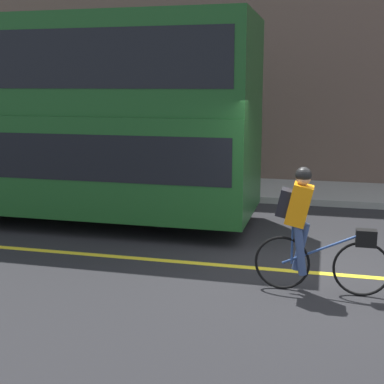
{
  "coord_description": "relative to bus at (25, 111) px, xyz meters",
  "views": [
    {
      "loc": [
        0.1,
        -7.68,
        2.76
      ],
      "look_at": [
        -1.96,
        0.58,
        1.03
      ],
      "focal_mm": 50.0,
      "sensor_mm": 36.0,
      "label": 1
    }
  ],
  "objects": [
    {
      "name": "sidewalk_curb",
      "position": [
        5.84,
        3.78,
        -2.14
      ],
      "size": [
        60.0,
        2.53,
        0.15
      ],
      "color": "gray",
      "rests_on": "ground_plane"
    },
    {
      "name": "building_facade",
      "position": [
        5.84,
        5.2,
        2.25
      ],
      "size": [
        60.0,
        0.3,
        8.93
      ],
      "color": "brown",
      "rests_on": "ground_plane"
    },
    {
      "name": "ground_plane",
      "position": [
        5.84,
        -2.1,
        -2.21
      ],
      "size": [
        80.0,
        80.0,
        0.0
      ],
      "primitive_type": "plane",
      "color": "#232326"
    },
    {
      "name": "cyclist_on_bike",
      "position": [
        5.8,
        -2.78,
        -1.31
      ],
      "size": [
        1.78,
        0.32,
        1.7
      ],
      "color": "black",
      "rests_on": "ground_plane"
    },
    {
      "name": "bus",
      "position": [
        0.0,
        0.0,
        0.0
      ],
      "size": [
        9.35,
        2.49,
        3.99
      ],
      "color": "black",
      "rests_on": "ground_plane"
    },
    {
      "name": "road_center_line",
      "position": [
        5.84,
        -2.03,
        -2.21
      ],
      "size": [
        50.0,
        0.14,
        0.01
      ],
      "primitive_type": "cube",
      "color": "yellow",
      "rests_on": "ground_plane"
    }
  ]
}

